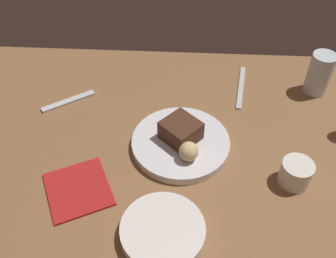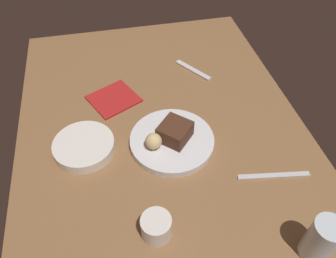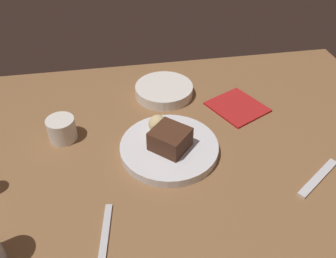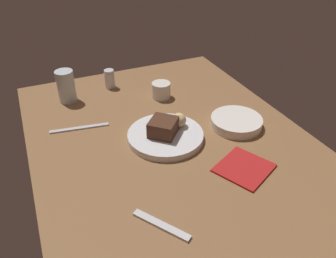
# 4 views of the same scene
# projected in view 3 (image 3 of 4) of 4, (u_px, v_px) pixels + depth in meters

# --- Properties ---
(dining_table) EXTENTS (1.20, 0.84, 0.03)m
(dining_table) POSITION_uv_depth(u_px,v_px,m) (187.00, 149.00, 0.89)
(dining_table) COLOR brown
(dining_table) RESTS_ON ground
(dessert_plate) EXTENTS (0.24, 0.24, 0.02)m
(dessert_plate) POSITION_uv_depth(u_px,v_px,m) (169.00, 148.00, 0.86)
(dessert_plate) COLOR silver
(dessert_plate) RESTS_ON dining_table
(chocolate_cake_slice) EXTENTS (0.11, 0.11, 0.05)m
(chocolate_cake_slice) POSITION_uv_depth(u_px,v_px,m) (170.00, 139.00, 0.83)
(chocolate_cake_slice) COLOR #472819
(chocolate_cake_slice) RESTS_ON dessert_plate
(bread_roll) EXTENTS (0.05, 0.05, 0.05)m
(bread_roll) POSITION_uv_depth(u_px,v_px,m) (158.00, 124.00, 0.87)
(bread_roll) COLOR #DBC184
(bread_roll) RESTS_ON dessert_plate
(side_bowl) EXTENTS (0.17, 0.17, 0.03)m
(side_bowl) POSITION_uv_depth(u_px,v_px,m) (164.00, 90.00, 1.04)
(side_bowl) COLOR white
(side_bowl) RESTS_ON dining_table
(coffee_cup) EXTENTS (0.07, 0.07, 0.06)m
(coffee_cup) POSITION_uv_depth(u_px,v_px,m) (62.00, 129.00, 0.88)
(coffee_cup) COLOR silver
(coffee_cup) RESTS_ON dining_table
(dessert_spoon) EXTENTS (0.13, 0.10, 0.01)m
(dessert_spoon) POSITION_uv_depth(u_px,v_px,m) (318.00, 178.00, 0.79)
(dessert_spoon) COLOR silver
(dessert_spoon) RESTS_ON dining_table
(butter_knife) EXTENTS (0.04, 0.19, 0.01)m
(butter_knife) POSITION_uv_depth(u_px,v_px,m) (104.00, 246.00, 0.66)
(butter_knife) COLOR silver
(butter_knife) RESTS_ON dining_table
(folded_napkin) EXTENTS (0.18, 0.18, 0.01)m
(folded_napkin) POSITION_uv_depth(u_px,v_px,m) (237.00, 107.00, 1.00)
(folded_napkin) COLOR #B21E1E
(folded_napkin) RESTS_ON dining_table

